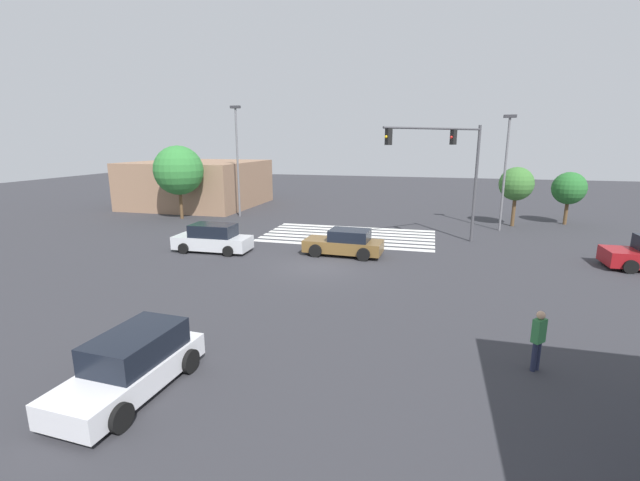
# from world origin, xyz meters

# --- Properties ---
(ground_plane) EXTENTS (116.83, 116.83, 0.00)m
(ground_plane) POSITION_xyz_m (0.00, 0.00, 0.00)
(ground_plane) COLOR #333338
(crosswalk_markings) EXTENTS (11.34, 6.30, 0.01)m
(crosswalk_markings) POSITION_xyz_m (0.00, -7.55, 0.00)
(crosswalk_markings) COLOR silver
(crosswalk_markings) RESTS_ON ground_plane
(traffic_signal_mast) EXTENTS (5.33, 5.33, 7.16)m
(traffic_signal_mast) POSITION_xyz_m (-6.34, -6.34, 5.16)
(traffic_signal_mast) COLOR #47474C
(traffic_signal_mast) RESTS_ON ground_plane
(car_0) EXTENTS (4.39, 2.18, 1.46)m
(car_0) POSITION_xyz_m (-0.77, -2.57, 0.69)
(car_0) COLOR brown
(car_0) RESTS_ON ground_plane
(car_1) EXTENTS (2.09, 4.25, 1.50)m
(car_1) POSITION_xyz_m (1.80, 11.88, 0.71)
(car_1) COLOR silver
(car_1) RESTS_ON ground_plane
(car_4) EXTENTS (4.44, 2.01, 1.60)m
(car_4) POSITION_xyz_m (6.76, -1.46, 0.75)
(car_4) COLOR silver
(car_4) RESTS_ON ground_plane
(corner_building) EXTENTS (11.20, 11.20, 4.30)m
(corner_building) POSITION_xyz_m (16.98, -17.66, 2.15)
(corner_building) COLOR #937056
(corner_building) RESTS_ON ground_plane
(pedestrian) EXTENTS (0.41, 0.41, 1.75)m
(pedestrian) POSITION_xyz_m (-8.32, 8.24, 0.98)
(pedestrian) COLOR #232842
(pedestrian) RESTS_ON ground_plane
(street_light_pole_a) EXTENTS (0.80, 0.36, 9.00)m
(street_light_pole_a) POSITION_xyz_m (10.39, -12.80, 5.32)
(street_light_pole_a) COLOR slate
(street_light_pole_a) RESTS_ON ground_plane
(street_light_pole_b) EXTENTS (0.80, 0.36, 7.96)m
(street_light_pole_b) POSITION_xyz_m (-10.11, -12.01, 4.77)
(street_light_pole_b) COLOR slate
(street_light_pole_b) RESTS_ON ground_plane
(tree_corner_a) EXTENTS (2.45, 2.45, 4.39)m
(tree_corner_a) POSITION_xyz_m (-11.28, -14.00, 3.14)
(tree_corner_a) COLOR brown
(tree_corner_a) RESTS_ON ground_plane
(tree_corner_b) EXTENTS (3.93, 3.93, 5.90)m
(tree_corner_b) POSITION_xyz_m (14.52, -10.55, 3.93)
(tree_corner_b) COLOR brown
(tree_corner_b) RESTS_ON ground_plane
(tree_corner_c) EXTENTS (2.43, 2.43, 3.98)m
(tree_corner_c) POSITION_xyz_m (-15.29, -15.73, 2.76)
(tree_corner_c) COLOR brown
(tree_corner_c) RESTS_ON ground_plane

